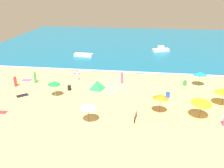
{
  "coord_description": "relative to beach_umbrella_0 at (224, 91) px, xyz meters",
  "views": [
    {
      "loc": [
        4.57,
        -31.4,
        12.94
      ],
      "look_at": [
        0.31,
        -0.96,
        0.8
      ],
      "focal_mm": 40.31,
      "sensor_mm": 36.0,
      "label": 1
    }
  ],
  "objects": [
    {
      "name": "ocean_water",
      "position": [
        -13.58,
        31.62,
        -1.68
      ],
      "size": [
        60.0,
        44.0,
        0.1
      ],
      "primitive_type": "cube",
      "color": "#146B93",
      "rests_on": "ground_plane"
    },
    {
      "name": "beach_towel_0",
      "position": [
        -24.42,
        -5.35,
        -1.73
      ],
      "size": [
        1.38,
        0.87,
        0.01
      ],
      "color": "red",
      "rests_on": "ground_plane"
    },
    {
      "name": "beachgoer_1",
      "position": [
        -3.52,
        5.53,
        -1.39
      ],
      "size": [
        0.57,
        0.57,
        0.82
      ],
      "color": "green",
      "rests_on": "ground_plane"
    },
    {
      "name": "beachgoer_5",
      "position": [
        -26.5,
        2.04,
        -1.01
      ],
      "size": [
        0.46,
        0.46,
        1.58
      ],
      "color": "red",
      "rests_on": "ground_plane"
    },
    {
      "name": "beach_umbrella_2",
      "position": [
        -3.15,
        -3.58,
        0.14
      ],
      "size": [
        2.91,
        2.92,
        2.22
      ],
      "color": "#4C3823",
      "rests_on": "ground_plane"
    },
    {
      "name": "parked_bicycle",
      "position": [
        -9.78,
        -5.0,
        -1.35
      ],
      "size": [
        0.21,
        1.82,
        0.76
      ],
      "color": "black",
      "rests_on": "ground_plane"
    },
    {
      "name": "beach_umbrella_1",
      "position": [
        -20.0,
        -0.41,
        0.06
      ],
      "size": [
        1.77,
        1.74,
        2.08
      ],
      "color": "silver",
      "rests_on": "ground_plane"
    },
    {
      "name": "beachgoer_2",
      "position": [
        -18.82,
        1.73,
        -1.38
      ],
      "size": [
        0.47,
        0.47,
        0.83
      ],
      "color": "black",
      "rests_on": "ground_plane"
    },
    {
      "name": "wave_breaker_foam",
      "position": [
        -13.58,
        9.92,
        -1.63
      ],
      "size": [
        57.0,
        0.7,
        0.01
      ],
      "primitive_type": "cube",
      "color": "white",
      "rests_on": "ocean_water"
    },
    {
      "name": "ground_plane",
      "position": [
        -13.58,
        3.62,
        -1.73
      ],
      "size": [
        60.0,
        60.0,
        0.0
      ],
      "primitive_type": "plane",
      "color": "#D8B775"
    },
    {
      "name": "beach_umbrella_3",
      "position": [
        -14.41,
        -6.04,
        0.06
      ],
      "size": [
        2.47,
        2.47,
        2.0
      ],
      "color": "#4C3823",
      "rests_on": "ground_plane"
    },
    {
      "name": "beach_towel_2",
      "position": [
        -19.59,
        8.26,
        -1.73
      ],
      "size": [
        1.4,
        1.29,
        0.01
      ],
      "color": "#D84CA5",
      "rests_on": "ground_plane"
    },
    {
      "name": "beach_towel_4",
      "position": [
        -24.17,
        -0.79,
        -1.73
      ],
      "size": [
        1.65,
        1.62,
        0.01
      ],
      "color": "black",
      "rests_on": "ground_plane"
    },
    {
      "name": "small_boat_0",
      "position": [
        -20.96,
        18.02,
        -1.35
      ],
      "size": [
        3.64,
        1.53,
        0.57
      ],
      "color": "white",
      "rests_on": "ocean_water"
    },
    {
      "name": "beach_umbrella_4",
      "position": [
        -1.62,
        5.77,
        -0.01
      ],
      "size": [
        2.52,
        2.52,
        1.99
      ],
      "color": "#4C3823",
      "rests_on": "ground_plane"
    },
    {
      "name": "beachgoer_3",
      "position": [
        -12.22,
        5.2,
        -0.88
      ],
      "size": [
        0.47,
        0.47,
        1.79
      ],
      "color": "#D84CA5",
      "rests_on": "ground_plane"
    },
    {
      "name": "beach_towel_3",
      "position": [
        -26.09,
        4.44,
        -1.73
      ],
      "size": [
        1.49,
        1.0,
        0.01
      ],
      "color": "#D84CA5",
      "rests_on": "ground_plane"
    },
    {
      "name": "beach_tent",
      "position": [
        -15.24,
        2.6,
        -1.13
      ],
      "size": [
        2.34,
        2.28,
        1.21
      ],
      "color": "green",
      "rests_on": "ground_plane"
    },
    {
      "name": "beach_umbrella_0",
      "position": [
        0.0,
        0.0,
        0.0
      ],
      "size": [
        3.04,
        3.03,
        2.02
      ],
      "color": "#4C3823",
      "rests_on": "ground_plane"
    },
    {
      "name": "beachgoer_6",
      "position": [
        -18.73,
        5.41,
        -0.94
      ],
      "size": [
        0.37,
        0.37,
        1.64
      ],
      "color": "white",
      "rests_on": "ground_plane"
    },
    {
      "name": "beachgoer_9",
      "position": [
        -6.13,
        1.15,
        -1.33
      ],
      "size": [
        0.54,
        0.54,
        0.93
      ],
      "color": "blue",
      "rests_on": "ground_plane"
    },
    {
      "name": "small_boat_1",
      "position": [
        -6.06,
        24.02,
        -1.23
      ],
      "size": [
        3.62,
        2.4,
        1.2
      ],
      "color": "white",
      "rests_on": "ocean_water"
    },
    {
      "name": "beach_umbrella_5",
      "position": [
        -7.27,
        -3.08,
        0.25
      ],
      "size": [
        2.46,
        2.47,
        2.3
      ],
      "color": "#4C3823",
      "rests_on": "ground_plane"
    },
    {
      "name": "beachgoer_0",
      "position": [
        -24.37,
        3.62,
        -0.92
      ],
      "size": [
        0.45,
        0.45,
        1.74
      ],
      "color": "green",
      "rests_on": "ground_plane"
    }
  ]
}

